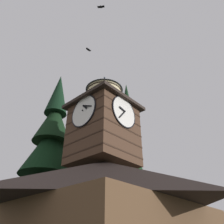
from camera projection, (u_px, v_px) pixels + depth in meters
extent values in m
pyramid|color=black|center=(103.00, 184.00, 13.78)|extent=(10.66, 10.66, 2.90)
cube|color=#4C3323|center=(103.00, 136.00, 16.64)|extent=(3.98, 3.98, 4.60)
cube|color=#352318|center=(103.00, 159.00, 15.74)|extent=(4.02, 4.02, 0.10)
cube|color=#352318|center=(103.00, 147.00, 16.18)|extent=(4.02, 4.02, 0.10)
cube|color=#352318|center=(103.00, 136.00, 16.62)|extent=(4.02, 4.02, 0.10)
cube|color=#352318|center=(103.00, 126.00, 17.07)|extent=(4.02, 4.02, 0.10)
cube|color=#352318|center=(104.00, 116.00, 17.51)|extent=(4.02, 4.02, 0.10)
cylinder|color=white|center=(124.00, 112.00, 16.10)|extent=(2.40, 0.10, 2.40)
torus|color=black|center=(124.00, 112.00, 16.09)|extent=(2.50, 0.10, 2.50)
cube|color=black|center=(122.00, 109.00, 15.89)|extent=(0.61, 0.04, 0.24)
cube|color=black|center=(122.00, 114.00, 15.65)|extent=(0.69, 0.04, 0.81)
sphere|color=black|center=(125.00, 111.00, 16.04)|extent=(0.10, 0.10, 0.10)
cylinder|color=white|center=(84.00, 111.00, 15.99)|extent=(0.10, 2.40, 2.40)
torus|color=black|center=(83.00, 111.00, 15.98)|extent=(0.10, 2.50, 2.50)
cube|color=black|center=(85.00, 107.00, 15.91)|extent=(0.04, 0.51, 0.51)
cube|color=black|center=(87.00, 106.00, 15.78)|extent=(0.04, 0.93, 0.48)
sphere|color=black|center=(82.00, 110.00, 15.92)|extent=(0.10, 0.10, 0.10)
cube|color=#2D231E|center=(104.00, 108.00, 17.89)|extent=(4.68, 4.68, 0.25)
cylinder|color=beige|center=(104.00, 98.00, 18.36)|extent=(2.79, 2.79, 1.59)
cylinder|color=#2D2319|center=(104.00, 105.00, 18.05)|extent=(2.85, 2.85, 0.10)
cylinder|color=#2D2319|center=(104.00, 100.00, 18.26)|extent=(2.85, 2.85, 0.10)
cylinder|color=#2D2319|center=(104.00, 96.00, 18.46)|extent=(2.85, 2.85, 0.10)
cylinder|color=#2D2319|center=(104.00, 92.00, 18.67)|extent=(2.85, 2.85, 0.10)
cone|color=#384251|center=(104.00, 84.00, 19.10)|extent=(3.09, 3.09, 1.26)
sphere|color=#424C5B|center=(105.00, 78.00, 19.47)|extent=(0.16, 0.16, 0.16)
cone|color=black|center=(44.00, 188.00, 18.36)|extent=(5.90, 5.90, 3.89)
cone|color=black|center=(50.00, 149.00, 20.13)|extent=(4.65, 4.65, 4.79)
cone|color=black|center=(54.00, 122.00, 21.54)|extent=(3.41, 3.41, 4.27)
cone|color=black|center=(58.00, 94.00, 23.21)|extent=(2.16, 2.16, 4.77)
cone|color=black|center=(132.00, 223.00, 19.43)|extent=(4.99, 4.99, 5.10)
cone|color=#12341C|center=(130.00, 187.00, 20.98)|extent=(4.15, 4.15, 4.88)
cone|color=#143216|center=(129.00, 159.00, 22.39)|extent=(3.31, 3.31, 4.10)
cone|color=#14341A|center=(128.00, 130.00, 24.01)|extent=(2.46, 2.46, 4.17)
cone|color=black|center=(127.00, 102.00, 25.87)|extent=(1.62, 1.62, 5.16)
sphere|color=silver|center=(20.00, 206.00, 49.56)|extent=(2.39, 2.39, 2.39)
ellipsoid|color=black|center=(88.00, 50.00, 23.13)|extent=(0.17, 0.29, 0.16)
cube|color=black|center=(90.00, 50.00, 23.22)|extent=(0.29, 0.21, 0.10)
cube|color=black|center=(87.00, 49.00, 23.04)|extent=(0.29, 0.21, 0.10)
ellipsoid|color=black|center=(101.00, 7.00, 16.27)|extent=(0.24, 0.22, 0.12)
cube|color=black|center=(99.00, 7.00, 16.28)|extent=(0.27, 0.29, 0.07)
cube|color=black|center=(103.00, 7.00, 16.25)|extent=(0.27, 0.29, 0.07)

